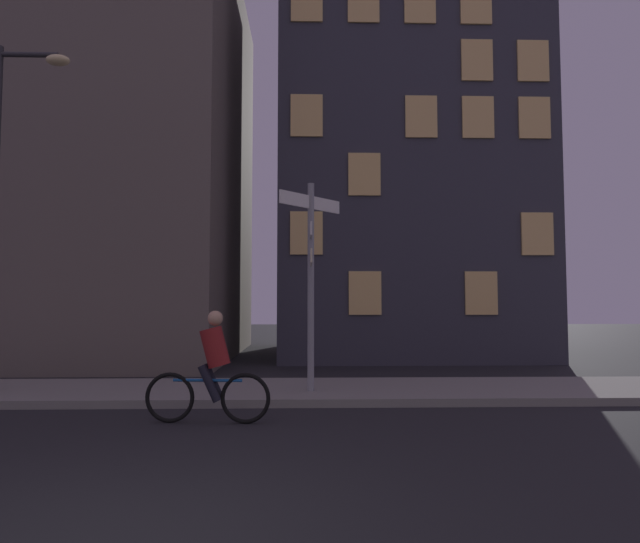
# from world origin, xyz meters

# --- Properties ---
(sidewalk_kerb) EXTENTS (40.00, 2.55, 0.14)m
(sidewalk_kerb) POSITION_xyz_m (0.00, 6.46, 0.07)
(sidewalk_kerb) COLOR gray
(sidewalk_kerb) RESTS_ON ground_plane
(signpost) EXTENTS (1.12, 1.79, 3.78)m
(signpost) POSITION_xyz_m (1.46, 6.05, 2.40)
(signpost) COLOR gray
(signpost) RESTS_ON sidewalk_kerb
(street_lamp) EXTENTS (1.39, 0.28, 6.37)m
(street_lamp) POSITION_xyz_m (-4.20, 6.18, 3.86)
(street_lamp) COLOR #2D2D30
(street_lamp) RESTS_ON sidewalk_kerb
(cyclist) EXTENTS (1.82, 0.35, 1.61)m
(cyclist) POSITION_xyz_m (0.01, 4.12, 0.75)
(cyclist) COLOR black
(cyclist) RESTS_ON ground_plane
(building_left_block) EXTENTS (13.36, 9.88, 12.90)m
(building_left_block) POSITION_xyz_m (-7.58, 13.86, 6.45)
(building_left_block) COLOR #6B6056
(building_left_block) RESTS_ON ground_plane
(building_right_block) EXTENTS (8.08, 7.54, 12.95)m
(building_right_block) POSITION_xyz_m (4.63, 14.72, 6.48)
(building_right_block) COLOR #383842
(building_right_block) RESTS_ON ground_plane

